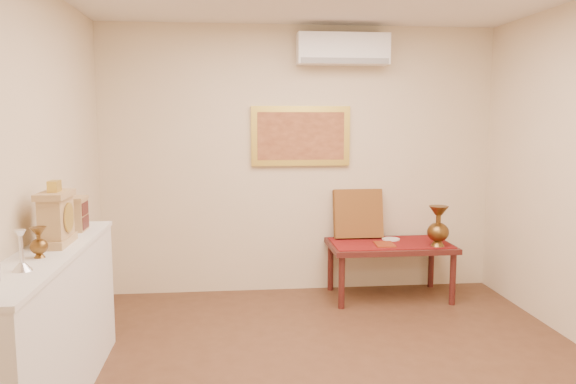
{
  "coord_description": "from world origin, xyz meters",
  "views": [
    {
      "loc": [
        -0.72,
        -3.43,
        1.77
      ],
      "look_at": [
        -0.24,
        1.15,
        1.17
      ],
      "focal_mm": 35.0,
      "sensor_mm": 36.0,
      "label": 1
    }
  ],
  "objects": [
    {
      "name": "low_table",
      "position": [
        0.85,
        1.88,
        0.48
      ],
      "size": [
        1.2,
        0.7,
        0.55
      ],
      "color": "#4A1916",
      "rests_on": "floor"
    },
    {
      "name": "display_ledge",
      "position": [
        -1.82,
        0.0,
        0.49
      ],
      "size": [
        0.37,
        2.02,
        0.98
      ],
      "color": "white",
      "rests_on": "floor"
    },
    {
      "name": "wall_front",
      "position": [
        0.0,
        -2.25,
        1.35
      ],
      "size": [
        4.0,
        0.02,
        2.7
      ],
      "primitive_type": "cube",
      "color": "beige",
      "rests_on": "ground"
    },
    {
      "name": "plate",
      "position": [
        0.9,
        2.0,
        0.56
      ],
      "size": [
        0.18,
        0.18,
        0.01
      ],
      "primitive_type": "cylinder",
      "color": "white",
      "rests_on": "table_cloth"
    },
    {
      "name": "candlestick",
      "position": [
        -1.81,
        -0.42,
        1.09
      ],
      "size": [
        0.1,
        0.1,
        0.22
      ],
      "primitive_type": null,
      "color": "silver",
      "rests_on": "display_ledge"
    },
    {
      "name": "mantel_clock",
      "position": [
        -1.81,
        0.19,
        1.15
      ],
      "size": [
        0.17,
        0.36,
        0.41
      ],
      "color": "tan",
      "rests_on": "display_ledge"
    },
    {
      "name": "wooden_chest",
      "position": [
        -1.82,
        0.65,
        1.1
      ],
      "size": [
        0.16,
        0.21,
        0.24
      ],
      "color": "tan",
      "rests_on": "display_ledge"
    },
    {
      "name": "cushion",
      "position": [
        0.58,
        2.14,
        0.81
      ],
      "size": [
        0.5,
        0.2,
        0.51
      ],
      "primitive_type": "cube",
      "rotation": [
        -0.21,
        0.0,
        0.0
      ],
      "color": "#5C1F12",
      "rests_on": "table_cloth"
    },
    {
      "name": "table_cloth",
      "position": [
        0.85,
        1.88,
        0.55
      ],
      "size": [
        1.14,
        0.59,
        0.01
      ],
      "primitive_type": "cube",
      "color": "maroon",
      "rests_on": "low_table"
    },
    {
      "name": "painting",
      "position": [
        0.0,
        2.22,
        1.6
      ],
      "size": [
        1.0,
        0.06,
        0.6
      ],
      "color": "gold",
      "rests_on": "wall_back"
    },
    {
      "name": "brass_urn_small",
      "position": [
        -1.82,
        -0.14,
        1.1
      ],
      "size": [
        0.1,
        0.1,
        0.23
      ],
      "primitive_type": null,
      "color": "brown",
      "rests_on": "display_ledge"
    },
    {
      "name": "ac_unit",
      "position": [
        0.4,
        2.12,
        2.45
      ],
      "size": [
        0.9,
        0.25,
        0.3
      ],
      "color": "white",
      "rests_on": "wall_back"
    },
    {
      "name": "wall_left",
      "position": [
        -2.0,
        0.0,
        1.35
      ],
      "size": [
        0.02,
        4.5,
        2.7
      ],
      "primitive_type": "cube",
      "color": "beige",
      "rests_on": "ground"
    },
    {
      "name": "wall_back",
      "position": [
        0.0,
        2.25,
        1.35
      ],
      "size": [
        4.0,
        0.02,
        2.7
      ],
      "primitive_type": "cube",
      "color": "beige",
      "rests_on": "ground"
    },
    {
      "name": "brass_urn_tall",
      "position": [
        1.26,
        1.69,
        0.79
      ],
      "size": [
        0.21,
        0.21,
        0.47
      ],
      "primitive_type": null,
      "color": "brown",
      "rests_on": "table_cloth"
    },
    {
      "name": "menu",
      "position": [
        0.77,
        1.78,
        0.56
      ],
      "size": [
        0.2,
        0.26,
        0.01
      ],
      "primitive_type": "cube",
      "rotation": [
        0.0,
        0.0,
        -0.08
      ],
      "color": "maroon",
      "rests_on": "table_cloth"
    }
  ]
}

